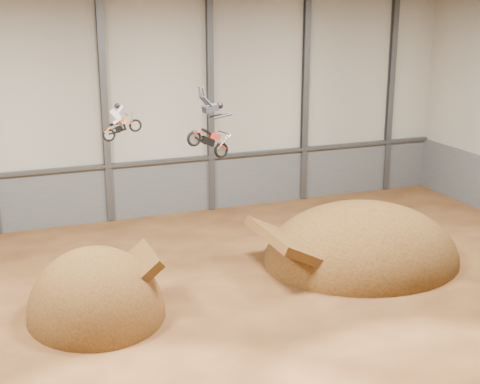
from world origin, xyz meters
name	(u,v)px	position (x,y,z in m)	size (l,w,h in m)	color
floor	(248,311)	(0.00, 0.00, 0.00)	(40.00, 40.00, 0.00)	#4B2A14
back_wall	(158,106)	(0.00, 15.00, 7.00)	(40.00, 0.10, 14.00)	#B3AD9F
lower_band_back	(161,188)	(0.00, 14.90, 1.75)	(39.80, 0.18, 3.50)	#5A5D63
steel_rail	(161,161)	(0.00, 14.75, 3.55)	(39.80, 0.35, 0.20)	#47494F
steel_column_2	(105,109)	(-3.33, 14.80, 7.00)	(0.40, 0.36, 13.90)	#47494F
steel_column_3	(210,103)	(3.33, 14.80, 7.00)	(0.40, 0.36, 13.90)	#47494F
steel_column_4	(305,98)	(10.00, 14.80, 7.00)	(0.40, 0.36, 13.90)	#47494F
steel_column_5	(390,93)	(16.67, 14.80, 7.00)	(0.40, 0.36, 13.90)	#47494F
takeoff_ramp	(97,315)	(-6.34, 2.04, 0.00)	(5.97, 6.88, 5.97)	#412710
landing_ramp	(361,260)	(7.84, 3.42, 0.00)	(10.54, 9.32, 6.08)	#412710
fmx_rider_a	(123,118)	(-4.03, 5.64, 8.00)	(1.90, 0.72, 1.72)	orange
fmx_rider_b	(205,123)	(-0.59, 4.04, 7.79)	(3.15, 0.90, 2.70)	#B42619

